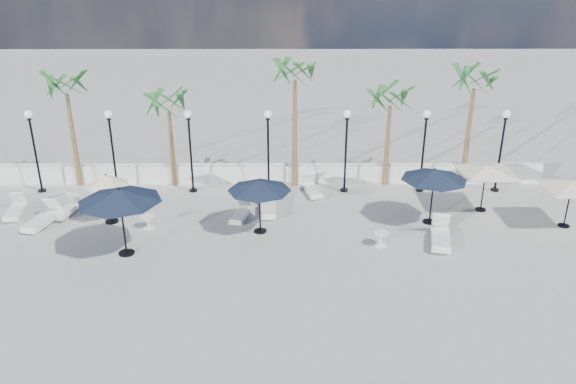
{
  "coord_description": "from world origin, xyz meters",
  "views": [
    {
      "loc": [
        0.79,
        -17.51,
        10.02
      ],
      "look_at": [
        0.88,
        2.8,
        1.5
      ],
      "focal_mm": 35.0,
      "sensor_mm": 36.0,
      "label": 1
    }
  ],
  "objects_px": {
    "lounger_2": "(43,219)",
    "lounger_4": "(268,206)",
    "parasol_navy_right": "(434,175)",
    "lounger_6": "(441,236)",
    "parasol_cream_sq_a": "(487,166)",
    "lounger_1": "(67,209)",
    "parasol_cream_sq_b": "(573,181)",
    "parasol_navy_mid": "(259,186)",
    "parasol_navy_left": "(119,196)",
    "lounger_3": "(312,189)",
    "lounger_0": "(15,210)",
    "lounger_5": "(241,214)",
    "parasol_cream_small": "(107,181)"
  },
  "relations": [
    {
      "from": "lounger_2",
      "to": "parasol_cream_sq_b",
      "type": "relative_size",
      "value": 0.51
    },
    {
      "from": "lounger_6",
      "to": "parasol_cream_sq_b",
      "type": "bearing_deg",
      "value": 27.39
    },
    {
      "from": "lounger_4",
      "to": "parasol_cream_sq_a",
      "type": "bearing_deg",
      "value": -0.69
    },
    {
      "from": "parasol_navy_right",
      "to": "parasol_cream_sq_a",
      "type": "distance_m",
      "value": 2.75
    },
    {
      "from": "lounger_2",
      "to": "lounger_5",
      "type": "distance_m",
      "value": 7.98
    },
    {
      "from": "lounger_1",
      "to": "parasol_navy_right",
      "type": "bearing_deg",
      "value": 8.52
    },
    {
      "from": "lounger_5",
      "to": "parasol_navy_right",
      "type": "relative_size",
      "value": 0.64
    },
    {
      "from": "lounger_0",
      "to": "parasol_navy_mid",
      "type": "relative_size",
      "value": 0.77
    },
    {
      "from": "parasol_navy_right",
      "to": "parasol_cream_small",
      "type": "xyz_separation_m",
      "value": [
        -13.0,
        0.09,
        -0.27
      ]
    },
    {
      "from": "parasol_navy_right",
      "to": "parasol_cream_small",
      "type": "bearing_deg",
      "value": 179.62
    },
    {
      "from": "lounger_4",
      "to": "parasol_cream_small",
      "type": "relative_size",
      "value": 0.96
    },
    {
      "from": "lounger_3",
      "to": "lounger_5",
      "type": "height_order",
      "value": "lounger_3"
    },
    {
      "from": "lounger_4",
      "to": "parasol_cream_sq_b",
      "type": "relative_size",
      "value": 0.48
    },
    {
      "from": "parasol_navy_left",
      "to": "parasol_cream_sq_a",
      "type": "height_order",
      "value": "parasol_navy_left"
    },
    {
      "from": "lounger_2",
      "to": "lounger_4",
      "type": "bearing_deg",
      "value": 18.59
    },
    {
      "from": "lounger_0",
      "to": "parasol_cream_sq_b",
      "type": "xyz_separation_m",
      "value": [
        22.58,
        -1.18,
        1.72
      ]
    },
    {
      "from": "lounger_0",
      "to": "lounger_4",
      "type": "distance_m",
      "value": 10.61
    },
    {
      "from": "lounger_0",
      "to": "lounger_5",
      "type": "xyz_separation_m",
      "value": [
        9.5,
        -0.39,
        -0.03
      ]
    },
    {
      "from": "lounger_1",
      "to": "parasol_cream_sq_b",
      "type": "xyz_separation_m",
      "value": [
        20.44,
        -1.23,
        1.73
      ]
    },
    {
      "from": "lounger_1",
      "to": "lounger_4",
      "type": "relative_size",
      "value": 0.91
    },
    {
      "from": "lounger_0",
      "to": "parasol_cream_sq_b",
      "type": "height_order",
      "value": "parasol_cream_sq_b"
    },
    {
      "from": "lounger_1",
      "to": "parasol_cream_sq_b",
      "type": "height_order",
      "value": "parasol_cream_sq_b"
    },
    {
      "from": "lounger_3",
      "to": "parasol_navy_mid",
      "type": "xyz_separation_m",
      "value": [
        -2.23,
        -3.9,
        1.73
      ]
    },
    {
      "from": "parasol_navy_left",
      "to": "lounger_1",
      "type": "bearing_deg",
      "value": 134.72
    },
    {
      "from": "lounger_1",
      "to": "parasol_cream_sq_b",
      "type": "bearing_deg",
      "value": 8.31
    },
    {
      "from": "lounger_6",
      "to": "parasol_navy_mid",
      "type": "bearing_deg",
      "value": -175.15
    },
    {
      "from": "parasol_cream_sq_a",
      "to": "lounger_3",
      "type": "bearing_deg",
      "value": 165.22
    },
    {
      "from": "lounger_6",
      "to": "lounger_3",
      "type": "bearing_deg",
      "value": 146.53
    },
    {
      "from": "parasol_cream_sq_b",
      "to": "parasol_cream_small",
      "type": "relative_size",
      "value": 1.98
    },
    {
      "from": "lounger_6",
      "to": "parasol_navy_left",
      "type": "xyz_separation_m",
      "value": [
        -11.69,
        -0.81,
        2.04
      ]
    },
    {
      "from": "lounger_1",
      "to": "parasol_navy_right",
      "type": "relative_size",
      "value": 0.7
    },
    {
      "from": "parasol_cream_sq_b",
      "to": "lounger_6",
      "type": "bearing_deg",
      "value": -165.37
    },
    {
      "from": "lounger_5",
      "to": "lounger_6",
      "type": "xyz_separation_m",
      "value": [
        7.74,
        -2.18,
        0.06
      ]
    },
    {
      "from": "lounger_3",
      "to": "lounger_2",
      "type": "bearing_deg",
      "value": -176.1
    },
    {
      "from": "lounger_0",
      "to": "lounger_6",
      "type": "height_order",
      "value": "lounger_6"
    },
    {
      "from": "parasol_navy_mid",
      "to": "parasol_cream_sq_a",
      "type": "relative_size",
      "value": 0.56
    },
    {
      "from": "lounger_2",
      "to": "lounger_6",
      "type": "height_order",
      "value": "lounger_6"
    },
    {
      "from": "lounger_4",
      "to": "parasol_navy_right",
      "type": "height_order",
      "value": "parasol_navy_right"
    },
    {
      "from": "lounger_3",
      "to": "parasol_navy_mid",
      "type": "relative_size",
      "value": 0.78
    },
    {
      "from": "parasol_navy_mid",
      "to": "parasol_cream_sq_a",
      "type": "bearing_deg",
      "value": 12.13
    },
    {
      "from": "lounger_4",
      "to": "parasol_navy_right",
      "type": "relative_size",
      "value": 0.77
    },
    {
      "from": "parasol_navy_left",
      "to": "parasol_cream_sq_b",
      "type": "bearing_deg",
      "value": 7.37
    },
    {
      "from": "lounger_3",
      "to": "parasol_cream_sq_a",
      "type": "bearing_deg",
      "value": -27.22
    },
    {
      "from": "lounger_4",
      "to": "lounger_6",
      "type": "xyz_separation_m",
      "value": [
        6.63,
        -2.83,
        0.01
      ]
    },
    {
      "from": "lounger_0",
      "to": "lounger_5",
      "type": "bearing_deg",
      "value": -13.58
    },
    {
      "from": "lounger_0",
      "to": "parasol_navy_mid",
      "type": "distance_m",
      "value": 10.63
    },
    {
      "from": "lounger_0",
      "to": "parasol_navy_left",
      "type": "relative_size",
      "value": 0.65
    },
    {
      "from": "parasol_cream_small",
      "to": "parasol_navy_mid",
      "type": "bearing_deg",
      "value": -8.41
    },
    {
      "from": "parasol_cream_sq_b",
      "to": "lounger_3",
      "type": "bearing_deg",
      "value": 160.92
    },
    {
      "from": "lounger_1",
      "to": "lounger_2",
      "type": "relative_size",
      "value": 0.86
    }
  ]
}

